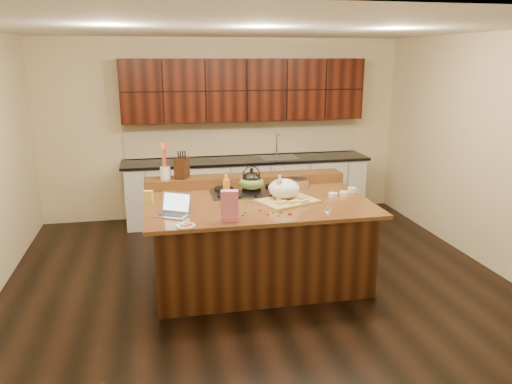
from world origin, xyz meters
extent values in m
cube|color=black|center=(0.00, 0.00, -0.01)|extent=(5.50, 5.00, 0.01)
cube|color=silver|center=(0.00, 0.00, 2.71)|extent=(5.50, 5.00, 0.01)
cube|color=beige|center=(0.00, 2.50, 1.35)|extent=(5.50, 0.01, 2.70)
cube|color=beige|center=(0.00, -2.50, 1.35)|extent=(5.50, 0.01, 2.70)
cube|color=beige|center=(2.75, 0.00, 1.35)|extent=(0.01, 5.00, 2.70)
cube|color=black|center=(0.00, 0.00, 0.44)|extent=(2.22, 1.42, 0.88)
cube|color=black|center=(0.00, 0.00, 0.90)|extent=(2.40, 1.60, 0.04)
cube|color=black|center=(0.00, 0.70, 0.98)|extent=(2.40, 0.30, 0.12)
cube|color=gray|center=(0.00, 0.30, 0.93)|extent=(0.92, 0.52, 0.02)
cylinder|color=black|center=(-0.30, 0.43, 0.95)|extent=(0.22, 0.22, 0.03)
cylinder|color=black|center=(0.30, 0.43, 0.95)|extent=(0.22, 0.22, 0.03)
cylinder|color=black|center=(-0.30, 0.17, 0.95)|extent=(0.22, 0.22, 0.03)
cylinder|color=black|center=(0.30, 0.17, 0.95)|extent=(0.22, 0.22, 0.03)
cylinder|color=black|center=(0.00, 0.30, 0.95)|extent=(0.22, 0.22, 0.03)
cube|color=silver|center=(0.30, 2.17, 0.45)|extent=(3.60, 0.62, 0.90)
cube|color=black|center=(0.30, 2.17, 0.92)|extent=(3.70, 0.66, 0.04)
cube|color=gray|center=(0.80, 2.17, 0.94)|extent=(0.55, 0.42, 0.01)
cylinder|color=gray|center=(0.80, 2.35, 1.12)|extent=(0.02, 0.02, 0.36)
cube|color=black|center=(0.30, 2.32, 1.95)|extent=(3.60, 0.34, 0.90)
cube|color=beige|center=(0.30, 2.48, 1.20)|extent=(3.60, 0.03, 0.50)
ellipsoid|color=black|center=(0.00, 0.30, 1.07)|extent=(0.28, 0.28, 0.20)
ellipsoid|color=#516F2C|center=(0.00, 0.30, 1.04)|extent=(0.34, 0.34, 0.16)
cube|color=#B7B7BC|center=(-0.92, -0.37, 0.93)|extent=(0.37, 0.33, 0.01)
cube|color=black|center=(-0.92, -0.37, 0.94)|extent=(0.28, 0.23, 0.00)
cube|color=#B7B7BC|center=(-0.87, -0.28, 1.03)|extent=(0.29, 0.20, 0.19)
cube|color=silver|center=(-0.88, -0.29, 1.03)|extent=(0.26, 0.18, 0.17)
cylinder|color=orange|center=(-0.35, -0.09, 1.06)|extent=(0.08, 0.08, 0.27)
cylinder|color=silver|center=(0.22, -0.13, 1.04)|extent=(0.07, 0.07, 0.25)
cube|color=tan|center=(0.31, -0.14, 0.93)|extent=(0.70, 0.61, 0.03)
ellipsoid|color=white|center=(0.28, -0.06, 1.05)|extent=(0.34, 0.34, 0.21)
cube|color=#EDD872|center=(0.20, -0.28, 0.96)|extent=(0.13, 0.03, 0.03)
cube|color=#EDD872|center=(0.33, -0.28, 0.96)|extent=(0.13, 0.03, 0.03)
cube|color=#EDD872|center=(0.45, -0.28, 0.96)|extent=(0.13, 0.03, 0.03)
cylinder|color=gray|center=(0.43, -0.17, 0.95)|extent=(0.22, 0.09, 0.01)
cylinder|color=white|center=(0.99, 0.00, 0.94)|extent=(0.13, 0.13, 0.04)
cylinder|color=white|center=(1.15, 0.14, 0.94)|extent=(0.13, 0.13, 0.04)
cylinder|color=white|center=(0.85, -0.04, 0.94)|extent=(0.12, 0.12, 0.04)
cylinder|color=#996B3F|center=(0.59, 0.43, 0.97)|extent=(0.29, 0.29, 0.09)
cone|color=silver|center=(0.64, -0.49, 0.96)|extent=(0.10, 0.10, 0.07)
cube|color=pink|center=(-0.40, -0.64, 1.07)|extent=(0.17, 0.11, 0.30)
cylinder|color=white|center=(-0.82, -0.71, 0.93)|extent=(0.23, 0.23, 0.01)
cube|color=gold|center=(-1.15, 0.15, 0.99)|extent=(0.11, 0.09, 0.13)
cylinder|color=white|center=(-0.95, 0.70, 1.11)|extent=(0.13, 0.13, 0.14)
cube|color=black|center=(-0.75, 0.70, 1.16)|extent=(0.19, 0.23, 0.24)
ellipsoid|color=red|center=(0.20, -0.56, 0.93)|extent=(0.02, 0.02, 0.02)
ellipsoid|color=#198C26|center=(-0.21, -0.44, 0.93)|extent=(0.02, 0.02, 0.02)
ellipsoid|color=red|center=(0.00, -0.53, 0.93)|extent=(0.02, 0.02, 0.02)
ellipsoid|color=#198C26|center=(-0.25, -0.51, 0.93)|extent=(0.02, 0.02, 0.02)
ellipsoid|color=red|center=(0.14, -0.50, 0.93)|extent=(0.02, 0.02, 0.02)
ellipsoid|color=#198C26|center=(0.09, -0.60, 0.93)|extent=(0.02, 0.02, 0.02)
ellipsoid|color=red|center=(0.22, -0.57, 0.93)|extent=(0.02, 0.02, 0.02)
ellipsoid|color=#198C26|center=(0.07, -0.48, 0.93)|extent=(0.02, 0.02, 0.02)
ellipsoid|color=red|center=(-0.05, -0.39, 0.93)|extent=(0.02, 0.02, 0.02)
camera|label=1|loc=(-1.06, -5.08, 2.42)|focal=35.00mm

